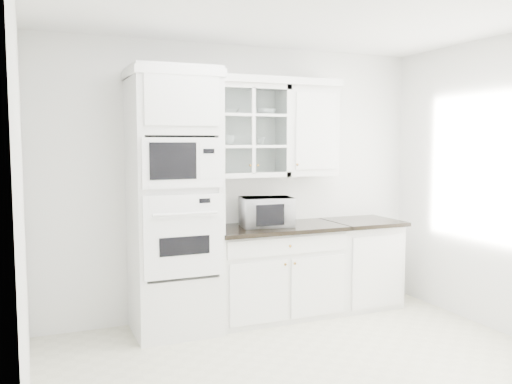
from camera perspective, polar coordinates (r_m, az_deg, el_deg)
name	(u,v)px	position (r m, az deg, el deg)	size (l,w,h in m)	color
ground	(324,378)	(4.26, 7.13, -18.85)	(4.00, 3.50, 0.01)	beige
room_shell	(299,137)	(4.26, 4.50, 5.76)	(4.00, 3.50, 2.70)	white
oven_column	(174,202)	(4.96, -8.61, -1.06)	(0.76, 0.68, 2.40)	white
base_cabinet_run	(276,271)	(5.45, 2.08, -8.29)	(1.32, 0.67, 0.92)	white
extra_base_cabinet	(360,262)	(5.93, 10.94, -7.26)	(0.72, 0.67, 0.92)	white
upper_cabinet_glass	(247,131)	(5.33, -0.95, 6.44)	(0.80, 0.33, 0.90)	white
upper_cabinet_solid	(308,131)	(5.61, 5.49, 6.36)	(0.55, 0.33, 0.90)	white
crown_molding	(238,80)	(5.30, -1.93, 11.70)	(2.14, 0.38, 0.07)	white
countertop_microwave	(266,212)	(5.30, 1.08, -2.08)	(0.49, 0.41, 0.29)	white
bowl_a	(229,111)	(5.25, -2.86, 8.47)	(0.20, 0.20, 0.05)	white
bowl_b	(267,112)	(5.41, 1.12, 8.43)	(0.19, 0.19, 0.06)	white
cup_a	(229,140)	(5.25, -2.89, 5.45)	(0.12, 0.12, 0.10)	white
cup_b	(261,141)	(5.40, 0.49, 5.37)	(0.09, 0.09, 0.08)	white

